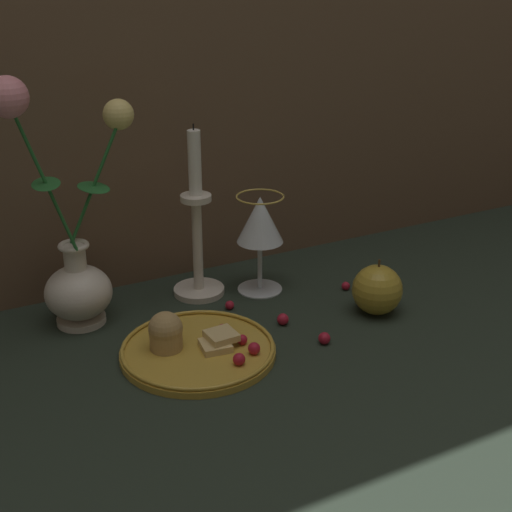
{
  "coord_description": "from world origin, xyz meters",
  "views": [
    {
      "loc": [
        -0.41,
        -0.84,
        0.53
      ],
      "look_at": [
        0.05,
        0.04,
        0.1
      ],
      "focal_mm": 50.0,
      "sensor_mm": 36.0,
      "label": 1
    }
  ],
  "objects": [
    {
      "name": "berry_by_glass_stem",
      "position": [
        0.02,
        0.07,
        0.01
      ],
      "size": [
        0.01,
        0.01,
        0.01
      ],
      "primitive_type": "sphere",
      "color": "#AD192D",
      "rests_on": "ground_plane"
    },
    {
      "name": "wine_glass",
      "position": [
        0.1,
        0.12,
        0.12
      ],
      "size": [
        0.08,
        0.08,
        0.17
      ],
      "color": "silver",
      "rests_on": "ground_plane"
    },
    {
      "name": "plate_with_pastries",
      "position": [
        -0.09,
        -0.03,
        0.01
      ],
      "size": [
        0.22,
        0.22,
        0.07
      ],
      "color": "gold",
      "rests_on": "ground_plane"
    },
    {
      "name": "candlestick",
      "position": [
        0.0,
        0.15,
        0.1
      ],
      "size": [
        0.08,
        0.08,
        0.29
      ],
      "color": "silver",
      "rests_on": "ground_plane"
    },
    {
      "name": "apple_beside_vase",
      "position": [
        0.22,
        -0.04,
        0.04
      ],
      "size": [
        0.08,
        0.08,
        0.09
      ],
      "color": "#B2932D",
      "rests_on": "ground_plane"
    },
    {
      "name": "ground_plane",
      "position": [
        0.0,
        0.0,
        0.0
      ],
      "size": [
        2.4,
        2.4,
        0.0
      ],
      "primitive_type": "plane",
      "color": "#232D23",
      "rests_on": "ground"
    },
    {
      "name": "berry_front_center",
      "position": [
        0.07,
        -0.01,
        0.01
      ],
      "size": [
        0.02,
        0.02,
        0.02
      ],
      "primitive_type": "sphere",
      "color": "#AD192D",
      "rests_on": "ground_plane"
    },
    {
      "name": "vase",
      "position": [
        -0.2,
        0.14,
        0.12
      ],
      "size": [
        0.2,
        0.1,
        0.38
      ],
      "color": "silver",
      "rests_on": "ground_plane"
    },
    {
      "name": "berry_under_candlestick",
      "position": [
        0.23,
        0.05,
        0.01
      ],
      "size": [
        0.01,
        0.01,
        0.01
      ],
      "primitive_type": "sphere",
      "color": "#AD192D",
      "rests_on": "ground_plane"
    },
    {
      "name": "berry_near_plate",
      "position": [
        0.1,
        -0.09,
        0.01
      ],
      "size": [
        0.02,
        0.02,
        0.02
      ],
      "primitive_type": "sphere",
      "color": "#AD192D",
      "rests_on": "ground_plane"
    }
  ]
}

